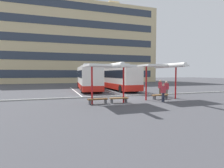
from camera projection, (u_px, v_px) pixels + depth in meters
The scene contains 16 objects.
ground_plane at pixel (128, 98), 17.82m from camera, with size 160.00×160.00×0.00m, color #47474C.
terminal_building at pixel (77, 45), 53.10m from camera, with size 44.15×14.61×24.26m.
coach_bus_0 at pixel (88, 78), 26.48m from camera, with size 3.50×11.43×3.78m.
coach_bus_1 at pixel (118, 78), 26.64m from camera, with size 2.84×10.79×3.80m.
lane_stripe_0 at pixel (75, 91), 25.08m from camera, with size 0.16×14.00×0.01m, color white.
lane_stripe_1 at pixel (103, 90), 26.36m from camera, with size 0.16×14.00×0.01m, color white.
lane_stripe_2 at pixel (129, 89), 27.64m from camera, with size 0.16×14.00×0.01m, color white.
waiting_shelter_0 at pixel (109, 67), 14.30m from camera, with size 3.68×4.76×3.19m.
bench_0 at pixel (98, 100), 14.38m from camera, with size 1.63×0.51×0.45m.
bench_1 at pixel (119, 99), 14.94m from camera, with size 1.56×0.44×0.45m.
waiting_shelter_1 at pixel (163, 67), 16.54m from camera, with size 4.19×4.42×3.31m.
bench_2 at pixel (160, 96), 17.10m from camera, with size 1.71×0.61×0.45m.
platform_kerb at pixel (122, 96), 19.24m from camera, with size 44.00×0.24×0.12m, color #ADADA8.
waiting_passenger_0 at pixel (163, 92), 15.52m from camera, with size 0.49×0.33×1.55m.
waiting_passenger_1 at pixel (160, 87), 19.48m from camera, with size 0.55×0.45×1.75m.
waiting_passenger_2 at pixel (166, 88), 18.23m from camera, with size 0.53×0.39×1.67m.
Camera 1 is at (-7.00, -16.33, 2.43)m, focal length 28.98 mm.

